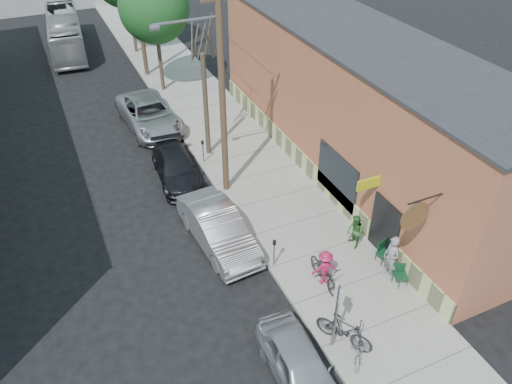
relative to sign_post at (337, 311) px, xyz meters
name	(u,v)px	position (x,y,z in m)	size (l,w,h in m)	color
ground	(221,286)	(-2.35, 4.05, -1.83)	(120.00, 120.00, 0.00)	black
sidewalk	(220,130)	(1.90, 15.05, -1.76)	(4.50, 58.00, 0.15)	gray
cafe_building	(358,106)	(6.64, 9.04, 1.47)	(6.60, 20.20, 6.61)	#A45A3D
sign_post	(337,311)	(0.00, 0.00, 0.00)	(0.07, 0.45, 2.80)	slate
parking_meter_near	(274,249)	(-0.10, 4.13, -0.85)	(0.14, 0.14, 1.24)	slate
parking_meter_far	(203,148)	(-0.10, 12.19, -0.85)	(0.14, 0.14, 1.24)	slate
utility_pole_near	(220,84)	(0.04, 9.62, 3.58)	(3.57, 0.28, 10.00)	#503A28
tree_bare	(206,106)	(0.45, 12.97, 0.99)	(0.24, 0.24, 5.34)	#44392C
tree_leafy_mid	(154,8)	(0.45, 21.49, 3.46)	(4.18, 4.18, 7.24)	#44392C
patio_chair_a	(384,253)	(3.85, 2.54, -1.24)	(0.50, 0.50, 0.88)	#0F371F
patio_chair_b	(401,275)	(3.70, 1.29, -1.24)	(0.50, 0.50, 0.88)	#0F371F
patron_grey	(391,258)	(3.54, 1.80, -0.73)	(0.69, 0.45, 1.90)	gray
patron_green	(355,232)	(3.30, 3.77, -0.94)	(0.73, 0.57, 1.49)	#2D692A
cyclist	(325,268)	(1.18, 2.55, -0.94)	(0.96, 0.55, 1.48)	#A01740
cyclist_bike	(324,272)	(1.18, 2.55, -1.16)	(0.69, 1.99, 1.04)	black
parked_bike_a	(344,331)	(0.37, -0.07, -1.08)	(0.57, 2.01, 1.21)	black
parked_bike_b	(358,346)	(0.52, -0.65, -1.25)	(0.58, 1.66, 0.87)	gray
car_0	(300,367)	(-1.55, -0.61, -1.15)	(1.61, 4.01, 1.37)	#AFB0B7
car_1	(218,228)	(-1.55, 6.31, -1.02)	(1.71, 4.91, 1.62)	#ABACB3
car_2	(176,168)	(-1.72, 11.52, -1.18)	(1.83, 4.51, 1.31)	black
car_3	(149,114)	(-1.55, 17.16, -1.03)	(2.66, 5.76, 1.60)	#9EA0A6
bus	(65,33)	(-4.15, 31.55, -0.48)	(2.27, 9.69, 2.70)	beige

